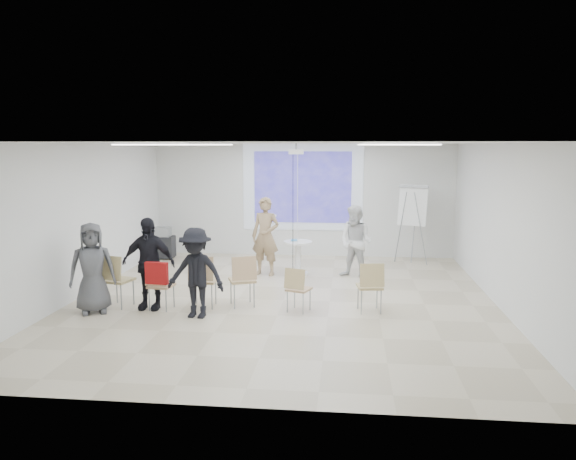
# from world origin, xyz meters

# --- Properties ---
(floor) EXTENTS (8.00, 9.00, 0.10)m
(floor) POSITION_xyz_m (0.00, 0.00, -0.05)
(floor) COLOR beige
(floor) RESTS_ON ground
(ceiling) EXTENTS (8.00, 9.00, 0.10)m
(ceiling) POSITION_xyz_m (0.00, 0.00, 3.05)
(ceiling) COLOR white
(ceiling) RESTS_ON wall_back
(wall_back) EXTENTS (8.00, 0.10, 3.00)m
(wall_back) POSITION_xyz_m (0.00, 4.55, 1.50)
(wall_back) COLOR silver
(wall_back) RESTS_ON floor
(wall_left) EXTENTS (0.10, 9.00, 3.00)m
(wall_left) POSITION_xyz_m (-4.05, 0.00, 1.50)
(wall_left) COLOR silver
(wall_left) RESTS_ON floor
(wall_right) EXTENTS (0.10, 9.00, 3.00)m
(wall_right) POSITION_xyz_m (4.05, 0.00, 1.50)
(wall_right) COLOR silver
(wall_right) RESTS_ON floor
(projection_halo) EXTENTS (3.20, 0.01, 2.30)m
(projection_halo) POSITION_xyz_m (0.00, 4.49, 1.85)
(projection_halo) COLOR silver
(projection_halo) RESTS_ON wall_back
(projection_image) EXTENTS (2.60, 0.01, 1.90)m
(projection_image) POSITION_xyz_m (0.00, 4.47, 1.85)
(projection_image) COLOR #342E9F
(projection_image) RESTS_ON wall_back
(pedestal_table) EXTENTS (0.71, 0.71, 0.81)m
(pedestal_table) POSITION_xyz_m (0.08, 2.18, 0.45)
(pedestal_table) COLOR white
(pedestal_table) RESTS_ON floor
(player_left) EXTENTS (0.83, 0.65, 2.03)m
(player_left) POSITION_xyz_m (-0.66, 2.10, 1.02)
(player_left) COLOR tan
(player_left) RESTS_ON floor
(player_right) EXTENTS (1.09, 1.01, 1.81)m
(player_right) POSITION_xyz_m (1.40, 2.00, 0.91)
(player_right) COLOR white
(player_right) RESTS_ON floor
(controller_left) EXTENTS (0.07, 0.14, 0.04)m
(controller_left) POSITION_xyz_m (-0.48, 2.35, 1.34)
(controller_left) COLOR white
(controller_left) RESTS_ON player_left
(controller_right) EXTENTS (0.09, 0.13, 0.04)m
(controller_right) POSITION_xyz_m (1.22, 2.25, 1.22)
(controller_right) COLOR white
(controller_right) RESTS_ON player_right
(chair_far_left) EXTENTS (0.57, 0.59, 0.99)m
(chair_far_left) POSITION_xyz_m (-3.01, -0.81, 0.58)
(chair_far_left) COLOR tan
(chair_far_left) RESTS_ON floor
(chair_left_mid) EXTENTS (0.46, 0.48, 0.87)m
(chair_left_mid) POSITION_xyz_m (-2.15, -0.89, 0.51)
(chair_left_mid) COLOR tan
(chair_left_mid) RESTS_ON floor
(chair_left_inner) EXTENTS (0.48, 0.52, 0.99)m
(chair_left_inner) POSITION_xyz_m (-1.41, -0.67, 0.58)
(chair_left_inner) COLOR tan
(chair_left_inner) RESTS_ON floor
(chair_center) EXTENTS (0.60, 0.62, 0.97)m
(chair_center) POSITION_xyz_m (-0.69, -0.52, 0.57)
(chair_center) COLOR tan
(chair_center) RESTS_ON floor
(chair_right_inner) EXTENTS (0.50, 0.52, 0.82)m
(chair_right_inner) POSITION_xyz_m (0.33, -0.76, 0.48)
(chair_right_inner) COLOR tan
(chair_right_inner) RESTS_ON floor
(chair_right_far) EXTENTS (0.50, 0.52, 0.92)m
(chair_right_far) POSITION_xyz_m (1.63, -0.66, 0.54)
(chair_right_far) COLOR tan
(chair_right_far) RESTS_ON floor
(red_jacket) EXTENTS (0.42, 0.14, 0.39)m
(red_jacket) POSITION_xyz_m (-2.14, -1.04, 0.72)
(red_jacket) COLOR #AC1515
(red_jacket) RESTS_ON chair_left_mid
(laptop) EXTENTS (0.37, 0.28, 0.03)m
(laptop) POSITION_xyz_m (-1.42, -0.57, 0.53)
(laptop) COLOR black
(laptop) RESTS_ON chair_left_inner
(audience_left) EXTENTS (1.15, 0.72, 1.93)m
(audience_left) POSITION_xyz_m (-2.37, -0.81, 0.97)
(audience_left) COLOR black
(audience_left) RESTS_ON floor
(audience_mid) EXTENTS (1.22, 0.77, 1.78)m
(audience_mid) POSITION_xyz_m (-1.38, -1.23, 0.89)
(audience_mid) COLOR black
(audience_mid) RESTS_ON floor
(audience_outer) EXTENTS (1.05, 0.91, 1.81)m
(audience_outer) POSITION_xyz_m (-3.28, -1.15, 0.91)
(audience_outer) COLOR #57575B
(audience_outer) RESTS_ON floor
(flipchart_easel) EXTENTS (0.79, 0.64, 1.98)m
(flipchart_easel) POSITION_xyz_m (2.81, 3.68, 1.46)
(flipchart_easel) COLOR gray
(flipchart_easel) RESTS_ON floor
(av_cart) EXTENTS (0.57, 0.46, 0.83)m
(av_cart) POSITION_xyz_m (-3.61, 3.67, 0.38)
(av_cart) COLOR black
(av_cart) RESTS_ON floor
(ceiling_projector) EXTENTS (0.30, 0.25, 3.00)m
(ceiling_projector) POSITION_xyz_m (0.10, 1.49, 2.69)
(ceiling_projector) COLOR white
(ceiling_projector) RESTS_ON ceiling
(fluor_panel_nw) EXTENTS (1.20, 0.30, 0.02)m
(fluor_panel_nw) POSITION_xyz_m (-2.00, 2.00, 2.97)
(fluor_panel_nw) COLOR white
(fluor_panel_nw) RESTS_ON ceiling
(fluor_panel_ne) EXTENTS (1.20, 0.30, 0.02)m
(fluor_panel_ne) POSITION_xyz_m (2.00, 2.00, 2.97)
(fluor_panel_ne) COLOR white
(fluor_panel_ne) RESTS_ON ceiling
(fluor_panel_sw) EXTENTS (1.20, 0.30, 0.02)m
(fluor_panel_sw) POSITION_xyz_m (-2.00, -1.50, 2.97)
(fluor_panel_sw) COLOR white
(fluor_panel_sw) RESTS_ON ceiling
(fluor_panel_se) EXTENTS (1.20, 0.30, 0.02)m
(fluor_panel_se) POSITION_xyz_m (2.00, -1.50, 2.97)
(fluor_panel_se) COLOR white
(fluor_panel_se) RESTS_ON ceiling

